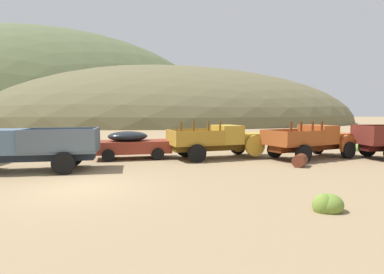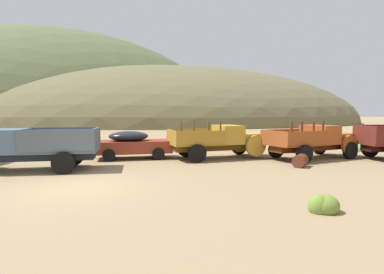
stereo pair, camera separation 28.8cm
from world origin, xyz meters
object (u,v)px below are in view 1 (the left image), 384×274
at_px(truck_chalk_blue, 11,149).
at_px(car_rust_red, 135,144).
at_px(oil_drum_by_truck, 300,160).
at_px(truck_mustard, 225,140).
at_px(truck_oxide_orange, 316,140).

xyz_separation_m(truck_chalk_blue, car_rust_red, (5.21, 3.32, -0.20)).
relative_size(truck_chalk_blue, oil_drum_by_truck, 6.29).
distance_m(truck_chalk_blue, car_rust_red, 6.18).
bearing_deg(car_rust_red, truck_chalk_blue, -153.92).
xyz_separation_m(car_rust_red, oil_drum_by_truck, (8.11, -3.71, -0.51)).
relative_size(truck_chalk_blue, truck_mustard, 1.11).
bearing_deg(truck_chalk_blue, oil_drum_by_truck, 175.00).
bearing_deg(car_rust_red, oil_drum_by_truck, -31.00).
distance_m(truck_chalk_blue, truck_oxide_orange, 15.85).
bearing_deg(truck_chalk_blue, truck_oxide_orange, -174.82).
bearing_deg(oil_drum_by_truck, truck_chalk_blue, 178.31).
bearing_deg(oil_drum_by_truck, car_rust_red, 155.42).
distance_m(truck_oxide_orange, oil_drum_by_truck, 3.68).
xyz_separation_m(truck_chalk_blue, truck_mustard, (10.36, 2.97, -0.01)).
xyz_separation_m(car_rust_red, truck_oxide_orange, (10.47, -0.98, 0.18)).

